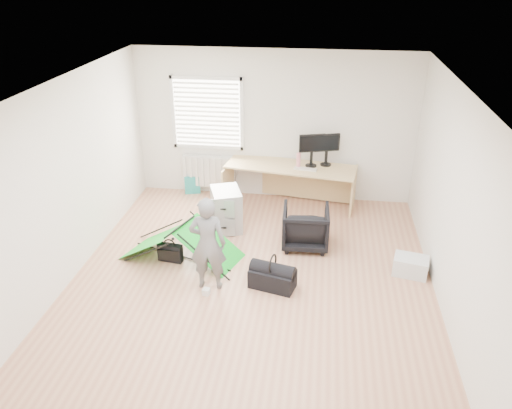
# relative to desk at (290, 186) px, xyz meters

# --- Properties ---
(ground) EXTENTS (5.50, 5.50, 0.00)m
(ground) POSITION_rel_desk_xyz_m (-0.35, -2.34, -0.39)
(ground) COLOR tan
(ground) RESTS_ON ground
(back_wall) EXTENTS (5.00, 0.02, 2.70)m
(back_wall) POSITION_rel_desk_xyz_m (-0.35, 0.41, 0.96)
(back_wall) COLOR silver
(back_wall) RESTS_ON ground
(window) EXTENTS (1.20, 0.06, 1.20)m
(window) POSITION_rel_desk_xyz_m (-1.55, 0.37, 1.16)
(window) COLOR silver
(window) RESTS_ON back_wall
(radiator) EXTENTS (1.00, 0.12, 0.60)m
(radiator) POSITION_rel_desk_xyz_m (-1.55, 0.33, 0.06)
(radiator) COLOR silver
(radiator) RESTS_ON back_wall
(desk) EXTENTS (2.35, 1.04, 0.77)m
(desk) POSITION_rel_desk_xyz_m (0.00, 0.00, 0.00)
(desk) COLOR tan
(desk) RESTS_ON ground
(filing_cabinet) EXTENTS (0.62, 0.71, 0.69)m
(filing_cabinet) POSITION_rel_desk_xyz_m (-0.97, -0.98, -0.04)
(filing_cabinet) COLOR #9FA2A4
(filing_cabinet) RESTS_ON ground
(monitor_left) EXTENTS (0.46, 0.22, 0.43)m
(monitor_left) POSITION_rel_desk_xyz_m (0.35, 0.05, 0.60)
(monitor_left) COLOR black
(monitor_left) RESTS_ON desk
(monitor_right) EXTENTS (0.45, 0.23, 0.42)m
(monitor_right) POSITION_rel_desk_xyz_m (0.61, 0.13, 0.60)
(monitor_right) COLOR black
(monitor_right) RESTS_ON desk
(keyboard) EXTENTS (0.41, 0.20, 0.02)m
(keyboard) POSITION_rel_desk_xyz_m (0.26, -0.13, 0.40)
(keyboard) COLOR beige
(keyboard) RESTS_ON desk
(thermos) EXTENTS (0.09, 0.09, 0.26)m
(thermos) POSITION_rel_desk_xyz_m (0.13, -0.04, 0.52)
(thermos) COLOR #D5777F
(thermos) RESTS_ON desk
(office_chair) EXTENTS (0.72, 0.74, 0.65)m
(office_chair) POSITION_rel_desk_xyz_m (0.34, -1.36, -0.06)
(office_chair) COLOR black
(office_chair) RESTS_ON ground
(person) EXTENTS (0.51, 0.35, 1.34)m
(person) POSITION_rel_desk_xyz_m (-0.90, -2.62, 0.28)
(person) COLOR slate
(person) RESTS_ON ground
(kite) EXTENTS (1.85, 1.27, 0.53)m
(kite) POSITION_rel_desk_xyz_m (-1.47, -1.97, -0.12)
(kite) COLOR green
(kite) RESTS_ON ground
(storage_crate) EXTENTS (0.53, 0.42, 0.26)m
(storage_crate) POSITION_rel_desk_xyz_m (1.87, -1.94, -0.25)
(storage_crate) COLOR silver
(storage_crate) RESTS_ON ground
(tote_bag) EXTENTS (0.31, 0.20, 0.34)m
(tote_bag) POSITION_rel_desk_xyz_m (-1.88, 0.30, -0.21)
(tote_bag) COLOR teal
(tote_bag) RESTS_ON ground
(laptop_bag) EXTENTS (0.38, 0.17, 0.28)m
(laptop_bag) POSITION_rel_desk_xyz_m (-1.61, -2.08, -0.25)
(laptop_bag) COLOR black
(laptop_bag) RESTS_ON ground
(white_box) EXTENTS (0.10, 0.10, 0.09)m
(white_box) POSITION_rel_desk_xyz_m (-0.90, -2.82, -0.34)
(white_box) COLOR silver
(white_box) RESTS_ON ground
(duffel_bag) EXTENTS (0.67, 0.45, 0.27)m
(duffel_bag) POSITION_rel_desk_xyz_m (-0.04, -2.53, -0.25)
(duffel_bag) COLOR black
(duffel_bag) RESTS_ON ground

